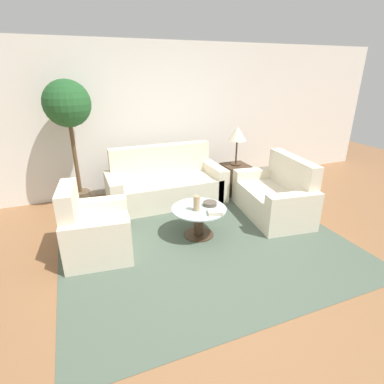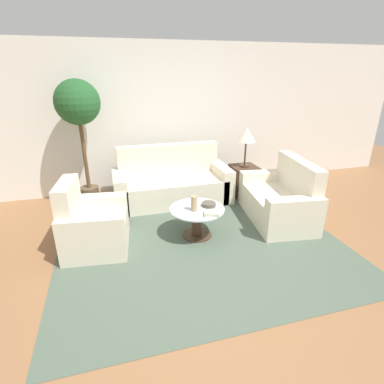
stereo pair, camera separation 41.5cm
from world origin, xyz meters
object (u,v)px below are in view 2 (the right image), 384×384
armchair (91,227)px  coffee_table (197,218)px  potted_plant (78,111)px  vase (194,203)px  bowl (209,204)px  book_stack (212,213)px  loveseat (281,201)px  table_lamp (246,136)px  sofa_main (172,184)px

armchair → coffee_table: 1.37m
potted_plant → vase: bearing=-48.8°
potted_plant → bowl: 2.47m
book_stack → vase: bearing=151.6°
armchair → potted_plant: (-0.08, 1.45, 1.26)m
potted_plant → coffee_table: bearing=-46.8°
coffee_table → vase: 0.26m
loveseat → potted_plant: size_ratio=0.71×
vase → coffee_table: bearing=40.1°
armchair → table_lamp: (2.61, 1.14, 0.79)m
sofa_main → book_stack: sofa_main is taller
coffee_table → bowl: bowl is taller
book_stack → loveseat: bearing=34.6°
sofa_main → potted_plant: potted_plant is taller
coffee_table → book_stack: bearing=-61.7°
sofa_main → table_lamp: size_ratio=2.83×
sofa_main → loveseat: bearing=-38.5°
potted_plant → book_stack: potted_plant is taller
sofa_main → table_lamp: table_lamp is taller
armchair → bowl: (1.54, -0.06, 0.15)m
table_lamp → potted_plant: size_ratio=0.34×
armchair → book_stack: size_ratio=4.26×
vase → bowl: size_ratio=1.08×
armchair → loveseat: loveseat is taller
table_lamp → bowl: bearing=-131.9°
table_lamp → armchair: bearing=-156.4°
coffee_table → book_stack: book_stack is taller
sofa_main → book_stack: (0.19, -1.54, 0.14)m
table_lamp → vase: size_ratio=3.42×
sofa_main → coffee_table: size_ratio=2.65×
loveseat → vase: loveseat is taller
vase → table_lamp: bearing=44.3°
loveseat → table_lamp: 1.33m
armchair → book_stack: bearing=-95.4°
loveseat → table_lamp: table_lamp is taller
loveseat → coffee_table: loveseat is taller
loveseat → coffee_table: 1.39m
armchair → bowl: bearing=-85.5°
coffee_table → vase: size_ratio=3.66×
loveseat → vase: bearing=-74.6°
armchair → sofa_main: bearing=-40.2°
table_lamp → loveseat: bearing=-83.1°
table_lamp → bowl: table_lamp is taller
sofa_main → loveseat: (1.45, -1.15, -0.00)m
armchair → book_stack: 1.53m
sofa_main → bowl: size_ratio=10.45×
potted_plant → book_stack: size_ratio=9.19×
sofa_main → potted_plant: bearing=170.5°
coffee_table → loveseat: bearing=6.5°
book_stack → potted_plant: bearing=149.0°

